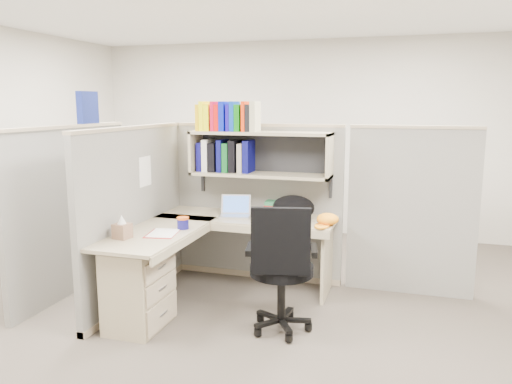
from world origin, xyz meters
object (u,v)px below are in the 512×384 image
(laptop, at_px, (235,206))
(snack_canister, at_px, (183,223))
(task_chair, at_px, (281,288))
(backpack, at_px, (292,209))
(desk, at_px, (171,268))

(laptop, height_order, snack_canister, laptop)
(task_chair, bearing_deg, snack_canister, 164.50)
(snack_canister, height_order, task_chair, task_chair)
(backpack, bearing_deg, laptop, 175.22)
(backpack, bearing_deg, snack_canister, -148.98)
(laptop, bearing_deg, task_chair, -64.22)
(laptop, relative_size, task_chair, 0.27)
(laptop, height_order, backpack, backpack)
(desk, bearing_deg, task_chair, -2.50)
(desk, bearing_deg, laptop, 70.27)
(snack_canister, distance_m, task_chair, 1.09)
(laptop, bearing_deg, desk, -122.60)
(laptop, bearing_deg, snack_canister, -127.83)
(task_chair, bearing_deg, backpack, 97.56)
(desk, relative_size, task_chair, 1.62)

